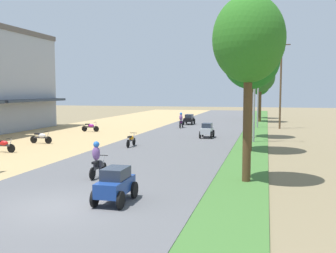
{
  "coord_description": "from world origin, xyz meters",
  "views": [
    {
      "loc": [
        6.75,
        -11.8,
        3.97
      ],
      "look_at": [
        -0.26,
        16.21,
        1.4
      ],
      "focal_mm": 42.27,
      "sensor_mm": 36.0,
      "label": 1
    }
  ],
  "objects_px": {
    "parked_motorbike_third": "(41,137)",
    "median_tree_nearest": "(249,40)",
    "parked_motorbike_second": "(3,145)",
    "car_hatchback_blue": "(115,184)",
    "parked_motorbike_fourth": "(91,127)",
    "utility_pole_near": "(281,83)",
    "median_tree_third": "(252,51)",
    "car_sedan_black": "(189,119)",
    "motorbike_ahead_second": "(97,160)",
    "motorbike_ahead_third": "(131,140)",
    "car_hatchback_silver": "(207,130)",
    "motorbike_ahead_fourth": "(181,121)",
    "median_tree_fourth": "(260,77)",
    "streetlamp_mid": "(258,90)",
    "median_tree_second": "(251,59)",
    "median_tree_fifth": "(260,82)",
    "streetlamp_near": "(255,81)"
  },
  "relations": [
    {
      "from": "car_sedan_black",
      "to": "parked_motorbike_fourth",
      "type": "bearing_deg",
      "value": -126.34
    },
    {
      "from": "parked_motorbike_second",
      "to": "median_tree_third",
      "type": "relative_size",
      "value": 0.19
    },
    {
      "from": "parked_motorbike_third",
      "to": "car_hatchback_silver",
      "type": "bearing_deg",
      "value": 29.96
    },
    {
      "from": "median_tree_second",
      "to": "median_tree_third",
      "type": "xyz_separation_m",
      "value": [
        -0.29,
        7.98,
        1.26
      ]
    },
    {
      "from": "motorbike_ahead_second",
      "to": "motorbike_ahead_third",
      "type": "xyz_separation_m",
      "value": [
        -1.88,
        9.93,
        -0.28
      ]
    },
    {
      "from": "parked_motorbike_second",
      "to": "utility_pole_near",
      "type": "height_order",
      "value": "utility_pole_near"
    },
    {
      "from": "parked_motorbike_third",
      "to": "median_tree_nearest",
      "type": "relative_size",
      "value": 0.23
    },
    {
      "from": "parked_motorbike_third",
      "to": "median_tree_fourth",
      "type": "relative_size",
      "value": 0.23
    },
    {
      "from": "median_tree_fifth",
      "to": "car_hatchback_blue",
      "type": "height_order",
      "value": "median_tree_fifth"
    },
    {
      "from": "parked_motorbike_third",
      "to": "motorbike_ahead_second",
      "type": "distance_m",
      "value": 13.4
    },
    {
      "from": "median_tree_third",
      "to": "streetlamp_near",
      "type": "xyz_separation_m",
      "value": [
        0.38,
        -2.99,
        -2.53
      ]
    },
    {
      "from": "streetlamp_mid",
      "to": "utility_pole_near",
      "type": "bearing_deg",
      "value": -5.3
    },
    {
      "from": "median_tree_fourth",
      "to": "motorbike_ahead_fourth",
      "type": "height_order",
      "value": "median_tree_fourth"
    },
    {
      "from": "median_tree_nearest",
      "to": "parked_motorbike_fourth",
      "type": "bearing_deg",
      "value": 131.32
    },
    {
      "from": "median_tree_nearest",
      "to": "car_hatchback_silver",
      "type": "bearing_deg",
      "value": 104.52
    },
    {
      "from": "motorbike_ahead_fourth",
      "to": "median_tree_fifth",
      "type": "bearing_deg",
      "value": 66.8
    },
    {
      "from": "median_tree_second",
      "to": "median_tree_nearest",
      "type": "bearing_deg",
      "value": -88.49
    },
    {
      "from": "parked_motorbike_third",
      "to": "car_hatchback_blue",
      "type": "height_order",
      "value": "car_hatchback_blue"
    },
    {
      "from": "parked_motorbike_second",
      "to": "utility_pole_near",
      "type": "relative_size",
      "value": 0.19
    },
    {
      "from": "median_tree_third",
      "to": "car_sedan_black",
      "type": "height_order",
      "value": "median_tree_third"
    },
    {
      "from": "parked_motorbike_fourth",
      "to": "car_sedan_black",
      "type": "xyz_separation_m",
      "value": [
        7.73,
        10.51,
        0.19
      ]
    },
    {
      "from": "parked_motorbike_fourth",
      "to": "median_tree_fourth",
      "type": "xyz_separation_m",
      "value": [
        15.74,
        17.19,
        5.24
      ]
    },
    {
      "from": "median_tree_second",
      "to": "car_hatchback_silver",
      "type": "bearing_deg",
      "value": 119.59
    },
    {
      "from": "parked_motorbike_second",
      "to": "utility_pole_near",
      "type": "distance_m",
      "value": 28.41
    },
    {
      "from": "car_sedan_black",
      "to": "motorbike_ahead_fourth",
      "type": "height_order",
      "value": "motorbike_ahead_fourth"
    },
    {
      "from": "parked_motorbike_second",
      "to": "streetlamp_mid",
      "type": "relative_size",
      "value": 0.25
    },
    {
      "from": "motorbike_ahead_fourth",
      "to": "median_tree_second",
      "type": "bearing_deg",
      "value": -62.44
    },
    {
      "from": "median_tree_third",
      "to": "motorbike_ahead_third",
      "type": "relative_size",
      "value": 5.15
    },
    {
      "from": "utility_pole_near",
      "to": "motorbike_ahead_fourth",
      "type": "height_order",
      "value": "utility_pole_near"
    },
    {
      "from": "parked_motorbike_second",
      "to": "median_tree_fifth",
      "type": "bearing_deg",
      "value": 67.78
    },
    {
      "from": "utility_pole_near",
      "to": "parked_motorbike_third",
      "type": "bearing_deg",
      "value": -135.81
    },
    {
      "from": "streetlamp_near",
      "to": "car_hatchback_silver",
      "type": "xyz_separation_m",
      "value": [
        -3.9,
        1.73,
        -4.06
      ]
    },
    {
      "from": "streetlamp_near",
      "to": "car_hatchback_blue",
      "type": "height_order",
      "value": "streetlamp_near"
    },
    {
      "from": "parked_motorbike_third",
      "to": "motorbike_ahead_fourth",
      "type": "xyz_separation_m",
      "value": [
        7.55,
        14.94,
        0.3
      ]
    },
    {
      "from": "parked_motorbike_second",
      "to": "parked_motorbike_third",
      "type": "relative_size",
      "value": 1.0
    },
    {
      "from": "median_tree_nearest",
      "to": "motorbike_ahead_fourth",
      "type": "relative_size",
      "value": 4.44
    },
    {
      "from": "parked_motorbike_third",
      "to": "median_tree_nearest",
      "type": "height_order",
      "value": "median_tree_nearest"
    },
    {
      "from": "median_tree_third",
      "to": "car_hatchback_blue",
      "type": "xyz_separation_m",
      "value": [
        -3.77,
        -21.45,
        -6.59
      ]
    },
    {
      "from": "parked_motorbike_fourth",
      "to": "utility_pole_near",
      "type": "height_order",
      "value": "utility_pole_near"
    },
    {
      "from": "parked_motorbike_fourth",
      "to": "median_tree_fifth",
      "type": "xyz_separation_m",
      "value": [
        15.59,
        24.18,
        4.72
      ]
    },
    {
      "from": "motorbike_ahead_second",
      "to": "car_hatchback_silver",
      "type": "bearing_deg",
      "value": 81.28
    },
    {
      "from": "median_tree_fourth",
      "to": "streetlamp_near",
      "type": "relative_size",
      "value": 0.93
    },
    {
      "from": "parked_motorbike_second",
      "to": "car_hatchback_blue",
      "type": "bearing_deg",
      "value": -38.77
    },
    {
      "from": "median_tree_second",
      "to": "median_tree_fourth",
      "type": "bearing_deg",
      "value": 89.68
    },
    {
      "from": "motorbike_ahead_third",
      "to": "streetlamp_near",
      "type": "bearing_deg",
      "value": 30.58
    },
    {
      "from": "car_hatchback_silver",
      "to": "car_hatchback_blue",
      "type": "bearing_deg",
      "value": -90.7
    },
    {
      "from": "parked_motorbike_third",
      "to": "median_tree_nearest",
      "type": "distance_m",
      "value": 18.85
    },
    {
      "from": "parked_motorbike_second",
      "to": "car_hatchback_silver",
      "type": "xyz_separation_m",
      "value": [
        11.56,
        11.1,
        0.19
      ]
    },
    {
      "from": "parked_motorbike_second",
      "to": "motorbike_ahead_second",
      "type": "bearing_deg",
      "value": -31.25
    },
    {
      "from": "parked_motorbike_third",
      "to": "streetlamp_mid",
      "type": "bearing_deg",
      "value": 48.55
    }
  ]
}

